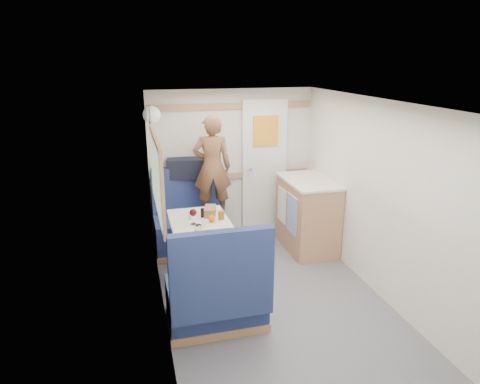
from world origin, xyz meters
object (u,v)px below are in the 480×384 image
object	(u,v)px
beer_glass	(221,216)
salt_grinder	(190,216)
galley_counter	(307,214)
pepper_grinder	(202,213)
dinette_table	(201,235)
bench_far	(190,228)
dome_light	(152,115)
duffel_bag	(187,168)
person	(212,167)
tumbler_left	(198,231)
bread_loaf	(210,211)
tray	(218,228)
bench_near	(217,299)
orange_fruit	(212,219)
cheese_block	(205,231)
wine_glass	(193,213)

from	to	relation	value
beer_glass	salt_grinder	distance (m)	0.34
galley_counter	pepper_grinder	distance (m)	1.52
dinette_table	galley_counter	world-z (taller)	galley_counter
bench_far	dome_light	xyz separation A→B (m)	(-0.39, -0.01, 1.45)
dinette_table	duffel_bag	size ratio (longest dim) A/B	1.77
person	tumbler_left	xyz separation A→B (m)	(-0.38, -1.20, -0.32)
bench_far	beer_glass	distance (m)	1.04
dome_light	bread_loaf	distance (m)	1.31
salt_grinder	tray	bearing A→B (deg)	-54.79
bench_far	bench_near	xyz separation A→B (m)	(0.00, -1.73, 0.00)
dome_light	tumbler_left	xyz separation A→B (m)	(0.31, -1.23, -0.97)
duffel_bag	bread_loaf	xyz separation A→B (m)	(0.11, -0.96, -0.26)
duffel_bag	tumbler_left	xyz separation A→B (m)	(-0.12, -1.50, -0.25)
bench_far	tray	xyz separation A→B (m)	(0.14, -1.11, 0.43)
orange_fruit	cheese_block	size ratio (longest dim) A/B	0.69
duffel_bag	orange_fruit	world-z (taller)	duffel_bag
duffel_bag	beer_glass	xyz separation A→B (m)	(0.19, -1.16, -0.25)
orange_fruit	pepper_grinder	size ratio (longest dim) A/B	0.72
wine_glass	tumbler_left	size ratio (longest dim) A/B	1.47
tray	cheese_block	world-z (taller)	cheese_block
galley_counter	duffel_bag	xyz separation A→B (m)	(-1.43, 0.57, 0.56)
bench_far	wine_glass	size ratio (longest dim) A/B	6.25
tray	cheese_block	distance (m)	0.18
tray	salt_grinder	bearing A→B (deg)	125.21
dinette_table	person	size ratio (longest dim) A/B	0.72
galley_counter	duffel_bag	world-z (taller)	duffel_bag
bench_far	dinette_table	bearing A→B (deg)	-90.00
tumbler_left	pepper_grinder	distance (m)	0.51
tumbler_left	pepper_grinder	xyz separation A→B (m)	(0.13, 0.49, -0.01)
bread_loaf	cheese_block	bearing A→B (deg)	-106.74
person	pepper_grinder	xyz separation A→B (m)	(-0.25, -0.70, -0.32)
dome_light	pepper_grinder	size ratio (longest dim) A/B	1.93
pepper_grinder	orange_fruit	bearing A→B (deg)	-72.69
cheese_block	bench_far	bearing A→B (deg)	89.36
dinette_table	pepper_grinder	bearing A→B (deg)	68.76
beer_glass	bench_near	bearing A→B (deg)	-104.99
galley_counter	wine_glass	world-z (taller)	galley_counter
dome_light	beer_glass	size ratio (longest dim) A/B	1.84
galley_counter	cheese_block	bearing A→B (deg)	-148.86
person	bread_loaf	xyz separation A→B (m)	(-0.16, -0.66, -0.33)
person	galley_counter	bearing A→B (deg)	175.98
dinette_table	person	distance (m)	1.02
salt_grinder	duffel_bag	bearing A→B (deg)	83.06
duffel_bag	cheese_block	xyz separation A→B (m)	(-0.05, -1.47, -0.27)
dinette_table	beer_glass	distance (m)	0.31
wine_glass	beer_glass	bearing A→B (deg)	4.15
dinette_table	person	world-z (taller)	person
bench_near	duffel_bag	size ratio (longest dim) A/B	2.02
dome_light	galley_counter	size ratio (longest dim) A/B	0.22
dinette_table	dome_light	xyz separation A→B (m)	(-0.39, 0.85, 1.18)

